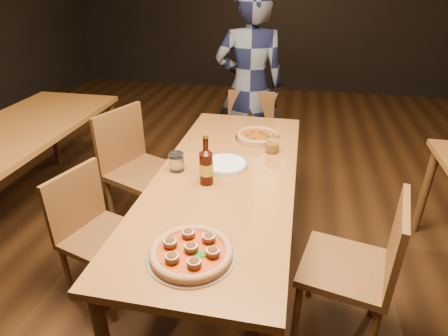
% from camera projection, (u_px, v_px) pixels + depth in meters
% --- Properties ---
extents(ground, '(9.00, 9.00, 0.00)m').
position_uv_depth(ground, '(225.00, 271.00, 2.53)').
color(ground, black).
extents(table_main, '(0.80, 2.00, 0.75)m').
position_uv_depth(table_main, '(226.00, 185.00, 2.21)').
color(table_main, brown).
rests_on(table_main, ground).
extents(table_left, '(0.80, 2.00, 0.75)m').
position_uv_depth(table_left, '(9.00, 142.00, 2.77)').
color(table_left, brown).
rests_on(table_left, ground).
extents(chair_main_nw, '(0.49, 0.49, 0.85)m').
position_uv_depth(chair_main_nw, '(104.00, 237.00, 2.19)').
color(chair_main_nw, '#582C17').
rests_on(chair_main_nw, ground).
extents(chair_main_sw, '(0.59, 0.59, 0.97)m').
position_uv_depth(chair_main_sw, '(144.00, 172.00, 2.76)').
color(chair_main_sw, '#582C17').
rests_on(chair_main_sw, ground).
extents(chair_main_e, '(0.51, 0.51, 0.93)m').
position_uv_depth(chair_main_e, '(345.00, 266.00, 1.92)').
color(chair_main_e, '#582C17').
rests_on(chair_main_e, ground).
extents(chair_end, '(0.42, 0.42, 0.89)m').
position_uv_depth(chair_end, '(247.00, 142.00, 3.34)').
color(chair_end, '#582C17').
rests_on(chair_end, ground).
extents(pizza_meatball, '(0.37, 0.37, 0.07)m').
position_uv_depth(pizza_meatball, '(191.00, 252.00, 1.55)').
color(pizza_meatball, '#B7B7BF').
rests_on(pizza_meatball, table_main).
extents(pizza_margherita, '(0.32, 0.32, 0.04)m').
position_uv_depth(pizza_margherita, '(258.00, 136.00, 2.64)').
color(pizza_margherita, '#B7B7BF').
rests_on(pizza_margherita, table_main).
extents(plate_stack, '(0.27, 0.27, 0.03)m').
position_uv_depth(plate_stack, '(225.00, 164.00, 2.27)').
color(plate_stack, white).
rests_on(plate_stack, table_main).
extents(beer_bottle, '(0.08, 0.08, 0.28)m').
position_uv_depth(beer_bottle, '(206.00, 167.00, 2.05)').
color(beer_bottle, black).
rests_on(beer_bottle, table_main).
extents(water_glass, '(0.09, 0.09, 0.11)m').
position_uv_depth(water_glass, '(177.00, 162.00, 2.20)').
color(water_glass, white).
rests_on(water_glass, table_main).
extents(amber_glass, '(0.09, 0.09, 0.11)m').
position_uv_depth(amber_glass, '(273.00, 144.00, 2.43)').
color(amber_glass, '#A67912').
rests_on(amber_glass, table_main).
extents(diner, '(0.68, 0.50, 1.72)m').
position_uv_depth(diner, '(250.00, 88.00, 3.40)').
color(diner, black).
rests_on(diner, ground).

